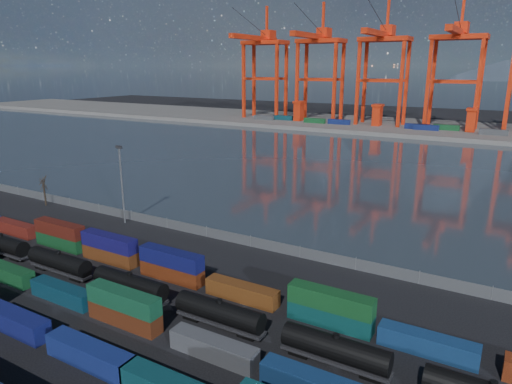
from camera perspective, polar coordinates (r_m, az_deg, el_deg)
The scene contains 13 objects.
ground at distance 64.99m, azimuth -13.82°, elevation -14.77°, with size 700.00×700.00×0.00m, color black.
harbor_water at distance 153.49m, azimuth 14.17°, elevation 2.88°, with size 700.00×700.00×0.00m, color #29323B.
far_quay at distance 254.72m, azimuth 20.89°, elevation 7.43°, with size 700.00×70.00×2.00m, color #514F4C.
container_row_south at distance 57.76m, azimuth -21.47°, elevation -17.12°, with size 140.54×2.44×5.19m.
container_row_mid at distance 72.62m, azimuth -23.83°, elevation -10.95°, with size 139.64×2.24×4.78m.
container_row_north at distance 73.85m, azimuth -11.25°, elevation -9.15°, with size 140.64×2.27×4.84m.
tanker_string at distance 74.46m, azimuth -19.70°, elevation -9.51°, with size 121.17×2.72×3.90m.
waterfront_fence at distance 84.62m, azimuth -0.68°, elevation -6.20°, with size 160.12×0.12×2.20m.
bare_tree at distance 119.46m, azimuth -24.96°, elevation 0.17°, with size 1.93×1.97×7.48m.
yard_light_mast at distance 98.77m, azimuth -16.46°, elevation 1.40°, with size 1.60×0.40×16.60m.
gantry_cranes at distance 247.61m, azimuth 19.74°, elevation 16.46°, with size 200.21×48.40×65.54m.
quay_containers at distance 242.29m, azimuth 17.77°, elevation 7.89°, with size 172.58×10.99×2.60m.
straddle_carriers at distance 244.58m, azimuth 20.06°, elevation 8.83°, with size 140.00×7.00×11.10m.
Camera 1 is at (40.20, -39.58, 32.27)m, focal length 32.00 mm.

